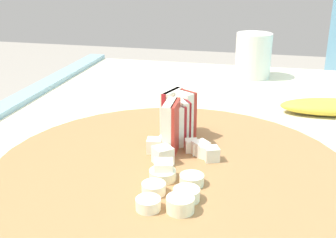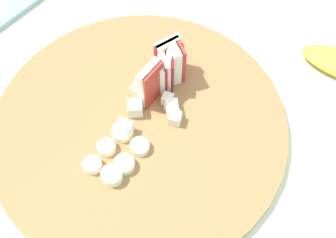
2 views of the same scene
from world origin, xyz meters
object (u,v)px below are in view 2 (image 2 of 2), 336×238
object	(u,v)px
apple_wedge_fan	(166,67)
banana_slice_rows	(117,155)
apple_dice_pile	(151,107)
cutting_board	(140,121)

from	to	relation	value
apple_wedge_fan	banana_slice_rows	size ratio (longest dim) A/B	1.11
apple_wedge_fan	apple_dice_pile	bearing A→B (deg)	15.45
banana_slice_rows	apple_wedge_fan	bearing A→B (deg)	-169.60
cutting_board	apple_wedge_fan	distance (m)	0.09
cutting_board	banana_slice_rows	distance (m)	0.07
apple_wedge_fan	apple_dice_pile	world-z (taller)	apple_wedge_fan
apple_wedge_fan	banana_slice_rows	world-z (taller)	apple_wedge_fan
cutting_board	apple_dice_pile	distance (m)	0.03
apple_wedge_fan	cutting_board	bearing A→B (deg)	8.19
apple_dice_pile	cutting_board	bearing A→B (deg)	-12.37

